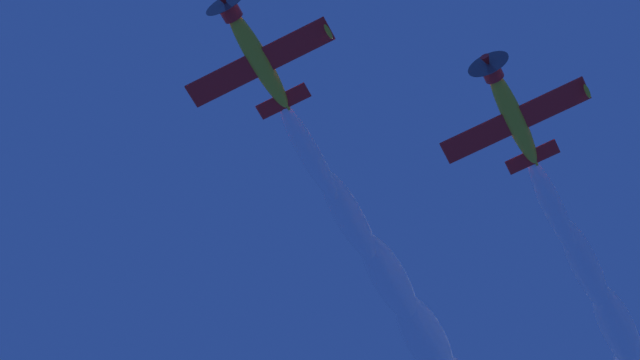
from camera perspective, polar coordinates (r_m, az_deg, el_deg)
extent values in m
ellipsoid|color=gold|center=(70.91, -3.16, 6.16)|extent=(7.07, 5.54, 1.48)
cylinder|color=red|center=(69.74, -4.57, 8.51)|extent=(1.57, 1.68, 1.32)
cone|color=red|center=(69.51, -4.88, 9.02)|extent=(1.00, 0.98, 0.63)
cylinder|color=#3F3F47|center=(69.56, -4.81, 8.90)|extent=(1.58, 2.39, 2.83)
cube|color=red|center=(70.82, -3.08, 5.94)|extent=(6.97, 8.99, 0.73)
ellipsoid|color=gold|center=(69.66, 0.42, 7.51)|extent=(1.03, 0.85, 0.33)
ellipsoid|color=gold|center=(72.27, -6.44, 4.40)|extent=(1.03, 0.85, 0.33)
cube|color=red|center=(72.22, -1.86, 4.01)|extent=(2.87, 3.48, 0.33)
cube|color=gold|center=(72.77, -1.81, 4.17)|extent=(1.14, 0.93, 1.33)
ellipsoid|color=#1E232D|center=(71.22, -3.27, 6.56)|extent=(1.91, 1.72, 0.85)
ellipsoid|color=gold|center=(72.70, 9.73, 3.19)|extent=(7.08, 5.54, 1.55)
cylinder|color=red|center=(71.01, 8.67, 5.44)|extent=(1.57, 1.68, 1.33)
cone|color=red|center=(70.67, 8.44, 5.94)|extent=(1.01, 0.98, 0.64)
cylinder|color=#3F3F47|center=(70.74, 8.49, 5.82)|extent=(1.58, 2.40, 2.83)
cube|color=red|center=(72.65, 9.82, 2.97)|extent=(6.97, 8.99, 0.75)
ellipsoid|color=gold|center=(72.38, 13.35, 4.39)|extent=(1.03, 0.85, 0.34)
ellipsoid|color=gold|center=(73.24, 6.34, 1.55)|extent=(1.03, 0.85, 0.34)
cube|color=red|center=(74.49, 10.69, 1.15)|extent=(2.87, 3.48, 0.35)
cube|color=gold|center=(75.03, 10.65, 1.34)|extent=(1.14, 0.94, 1.35)
ellipsoid|color=#1E232D|center=(72.95, 9.59, 3.59)|extent=(1.91, 1.72, 0.86)
ellipsoid|color=white|center=(73.91, -0.54, 1.38)|extent=(7.31, 5.71, 1.79)
ellipsoid|color=white|center=(76.84, 1.46, -1.81)|extent=(7.61, 6.12, 2.28)
ellipsoid|color=white|center=(80.04, 3.52, -4.96)|extent=(7.91, 6.54, 2.77)
ellipsoid|color=white|center=(83.39, 5.31, -7.90)|extent=(8.22, 6.96, 3.27)
ellipsoid|color=white|center=(76.73, 11.67, -1.31)|extent=(7.31, 5.71, 1.79)
ellipsoid|color=white|center=(80.22, 13.21, -4.14)|extent=(7.61, 6.12, 2.28)
ellipsoid|color=white|center=(84.10, 14.80, -7.20)|extent=(7.91, 6.54, 2.77)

